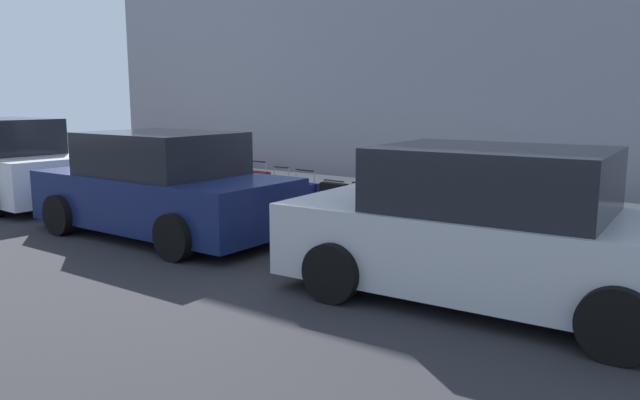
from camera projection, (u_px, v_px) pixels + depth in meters
ground_plane at (288, 225)px, 10.29m from camera, size 40.00×40.00×0.00m
sidewalk_curb at (367, 201)px, 12.26m from camera, size 18.00×5.00×0.14m
suitcase_olive_0 at (488, 221)px, 8.67m from camera, size 0.39×0.24×0.80m
suitcase_maroon_1 at (456, 211)px, 9.05m from camera, size 0.46×0.22×0.85m
suitcase_silver_2 at (422, 204)px, 9.42m from camera, size 0.49×0.23×0.99m
suitcase_red_3 at (392, 199)px, 9.71m from camera, size 0.36×0.27×1.10m
suitcase_teal_4 at (363, 203)px, 10.00m from camera, size 0.49×0.24×0.63m
suitcase_black_5 at (334, 199)px, 10.37m from camera, size 0.51×0.22×0.62m
suitcase_navy_6 at (305, 197)px, 10.72m from camera, size 0.51×0.24×0.75m
suitcase_olive_7 at (282, 194)px, 11.07m from camera, size 0.40×0.21×0.77m
suitcase_maroon_8 at (259, 188)px, 11.34m from camera, size 0.42×0.21×0.84m
suitcase_silver_9 at (240, 184)px, 11.62m from camera, size 0.35×0.23×1.04m
suitcase_red_10 at (218, 184)px, 11.87m from camera, size 0.47×0.22×0.73m
fire_hydrant at (192, 178)px, 12.38m from camera, size 0.39×0.21×0.73m
bollard_post at (164, 175)px, 12.66m from camera, size 0.13×0.13×0.80m
parking_meter at (592, 186)px, 8.08m from camera, size 0.12×0.09×1.27m
parked_car_silver_0 at (491, 230)px, 6.37m from camera, size 4.48×2.32×1.63m
parked_car_navy_1 at (163, 187)px, 9.45m from camera, size 4.31×2.16×1.61m
parked_car_white_2 at (2, 164)px, 12.38m from camera, size 4.63×2.09×1.72m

